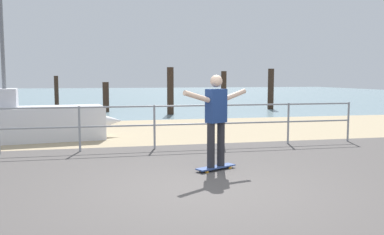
% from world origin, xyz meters
% --- Properties ---
extents(ground_plane, '(24.00, 10.00, 0.04)m').
position_xyz_m(ground_plane, '(0.00, -1.00, 0.00)').
color(ground_plane, '#514C49').
rests_on(ground_plane, ground).
extents(beach_strip, '(24.00, 6.00, 0.04)m').
position_xyz_m(beach_strip, '(0.00, 7.00, 0.00)').
color(beach_strip, tan).
rests_on(beach_strip, ground).
extents(sea_surface, '(72.00, 50.00, 0.04)m').
position_xyz_m(sea_surface, '(0.00, 35.00, 0.00)').
color(sea_surface, '#75939E').
rests_on(sea_surface, ground).
extents(railing_fence, '(13.60, 0.05, 1.05)m').
position_xyz_m(railing_fence, '(-1.98, 3.60, 0.70)').
color(railing_fence, gray).
rests_on(railing_fence, ground).
extents(sailboat, '(5.05, 1.97, 4.77)m').
position_xyz_m(sailboat, '(-3.50, 5.60, 0.52)').
color(sailboat, silver).
rests_on(sailboat, ground).
extents(skateboard, '(0.81, 0.53, 0.08)m').
position_xyz_m(skateboard, '(0.52, 1.18, 0.07)').
color(skateboard, '#334C8C').
rests_on(skateboard, ground).
extents(skateboarder, '(1.34, 0.71, 1.65)m').
position_xyz_m(skateboarder, '(0.52, 1.18, 1.02)').
color(skateboarder, '#26262B').
rests_on(skateboarder, skateboard).
extents(groyne_post_0, '(0.25, 0.25, 1.79)m').
position_xyz_m(groyne_post_0, '(-4.17, 19.38, 0.89)').
color(groyne_post_0, '#332319').
rests_on(groyne_post_0, ground).
extents(groyne_post_1, '(0.30, 0.30, 1.47)m').
position_xyz_m(groyne_post_1, '(-1.33, 14.17, 0.73)').
color(groyne_post_1, '#332319').
rests_on(groyne_post_1, ground).
extents(groyne_post_2, '(0.30, 0.30, 2.15)m').
position_xyz_m(groyne_post_2, '(1.51, 12.21, 1.07)').
color(groyne_post_2, '#332319').
rests_on(groyne_post_2, ground).
extents(groyne_post_3, '(0.27, 0.27, 2.00)m').
position_xyz_m(groyne_post_3, '(4.35, 13.31, 1.00)').
color(groyne_post_3, '#332319').
rests_on(groyne_post_3, ground).
extents(groyne_post_4, '(0.31, 0.31, 2.15)m').
position_xyz_m(groyne_post_4, '(7.19, 14.14, 1.07)').
color(groyne_post_4, '#332319').
rests_on(groyne_post_4, ground).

